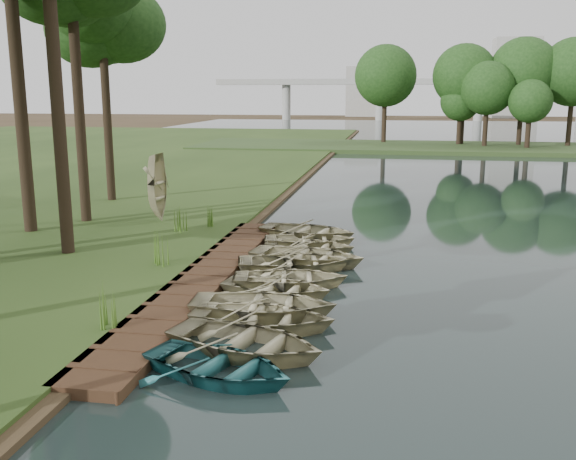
% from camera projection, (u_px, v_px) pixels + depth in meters
% --- Properties ---
extents(ground, '(300.00, 300.00, 0.00)m').
position_uv_depth(ground, '(254.00, 286.00, 19.72)').
color(ground, '#3D2F1D').
extents(boardwalk, '(1.60, 16.00, 0.30)m').
position_uv_depth(boardwalk, '(204.00, 279.00, 19.96)').
color(boardwalk, '#392416').
rests_on(boardwalk, ground).
extents(peninsula, '(50.00, 14.00, 0.45)m').
position_uv_depth(peninsula, '(436.00, 148.00, 66.52)').
color(peninsula, '#2E441E').
rests_on(peninsula, ground).
extents(far_trees, '(45.60, 5.60, 8.80)m').
position_uv_depth(far_trees, '(405.00, 86.00, 65.77)').
color(far_trees, black).
rests_on(far_trees, peninsula).
extents(bridge, '(95.90, 4.00, 8.60)m').
position_uv_depth(bridge, '(441.00, 86.00, 131.80)').
color(bridge, '#A5A5A0').
rests_on(bridge, ground).
extents(building_a, '(10.00, 8.00, 18.00)m').
position_uv_depth(building_a, '(515.00, 78.00, 147.72)').
color(building_a, '#A5A5A0').
rests_on(building_a, ground).
extents(building_b, '(8.00, 8.00, 12.00)m').
position_uv_depth(building_b, '(363.00, 92.00, 158.98)').
color(building_b, '#A5A5A0').
rests_on(building_b, ground).
extents(rowboat_0, '(3.98, 3.40, 0.70)m').
position_uv_depth(rowboat_0, '(219.00, 362.00, 13.21)').
color(rowboat_0, '#27686C').
rests_on(rowboat_0, water).
extents(rowboat_1, '(4.34, 3.61, 0.77)m').
position_uv_depth(rowboat_1, '(246.00, 338.00, 14.40)').
color(rowboat_1, tan).
rests_on(rowboat_1, water).
extents(rowboat_2, '(3.80, 2.83, 0.76)m').
position_uv_depth(rowboat_2, '(263.00, 314.00, 15.98)').
color(rowboat_2, tan).
rests_on(rowboat_2, water).
extents(rowboat_3, '(3.99, 2.94, 0.80)m').
position_uv_depth(rowboat_3, '(264.00, 302.00, 16.84)').
color(rowboat_3, tan).
rests_on(rowboat_3, water).
extents(rowboat_4, '(3.59, 2.84, 0.67)m').
position_uv_depth(rowboat_4, '(277.00, 285.00, 18.57)').
color(rowboat_4, tan).
rests_on(rowboat_4, water).
extents(rowboat_5, '(3.83, 3.03, 0.72)m').
position_uv_depth(rowboat_5, '(291.00, 276.00, 19.39)').
color(rowboat_5, tan).
rests_on(rowboat_5, water).
extents(rowboat_6, '(4.35, 3.54, 0.79)m').
position_uv_depth(rowboat_6, '(296.00, 260.00, 21.12)').
color(rowboat_6, tan).
rests_on(rowboat_6, water).
extents(rowboat_7, '(4.36, 3.44, 0.82)m').
position_uv_depth(rowboat_7, '(307.00, 254.00, 21.85)').
color(rowboat_7, tan).
rests_on(rowboat_7, water).
extents(rowboat_8, '(3.55, 2.74, 0.68)m').
position_uv_depth(rowboat_8, '(310.00, 244.00, 23.57)').
color(rowboat_8, tan).
rests_on(rowboat_8, water).
extents(rowboat_9, '(3.83, 3.02, 0.72)m').
position_uv_depth(rowboat_9, '(310.00, 238.00, 24.44)').
color(rowboat_9, tan).
rests_on(rowboat_9, water).
extents(rowboat_10, '(4.47, 3.63, 0.81)m').
position_uv_depth(rowboat_10, '(308.00, 229.00, 25.79)').
color(rowboat_10, tan).
rests_on(rowboat_10, water).
extents(stored_rowboat, '(3.05, 2.23, 0.62)m').
position_uv_depth(stored_rowboat, '(160.00, 214.00, 28.08)').
color(stored_rowboat, tan).
rests_on(stored_rowboat, bank).
extents(tree_6, '(4.98, 4.98, 11.39)m').
position_uv_depth(tree_6, '(101.00, 17.00, 31.89)').
color(tree_6, black).
rests_on(tree_6, bank).
extents(reeds_0, '(0.60, 0.60, 0.99)m').
position_uv_depth(reeds_0, '(105.00, 307.00, 15.41)').
color(reeds_0, '#3F661E').
rests_on(reeds_0, bank).
extents(reeds_1, '(0.60, 0.60, 1.11)m').
position_uv_depth(reeds_1, '(160.00, 248.00, 20.91)').
color(reeds_1, '#3F661E').
rests_on(reeds_1, bank).
extents(reeds_2, '(0.60, 0.60, 0.97)m').
position_uv_depth(reeds_2, '(179.00, 220.00, 25.95)').
color(reeds_2, '#3F661E').
rests_on(reeds_2, bank).
extents(reeds_3, '(0.60, 0.60, 0.94)m').
position_uv_depth(reeds_3, '(209.00, 215.00, 27.07)').
color(reeds_3, '#3F661E').
rests_on(reeds_3, bank).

